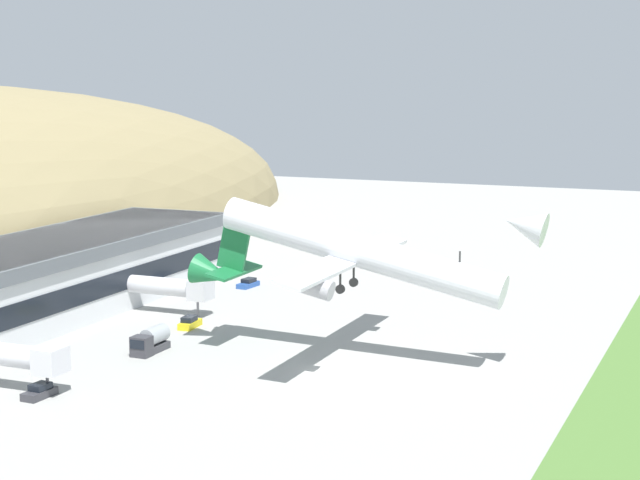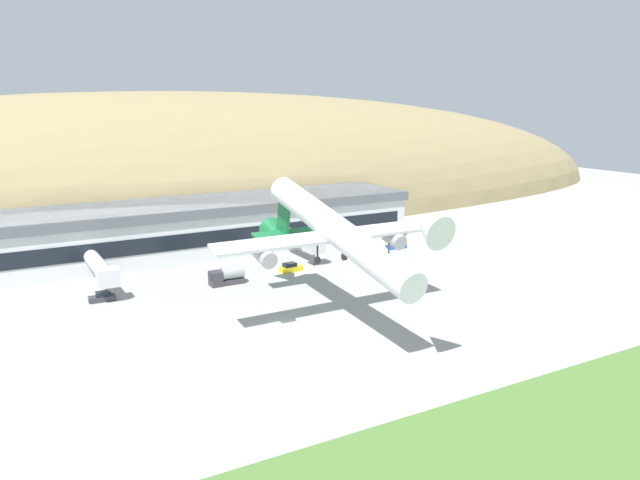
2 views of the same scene
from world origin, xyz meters
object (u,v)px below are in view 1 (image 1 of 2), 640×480
object	(u,v)px
cargo_airplane	(353,253)
service_car_2	(248,283)
jetway_1	(174,287)
fuel_truck	(151,341)
service_car_0	(40,392)
jetway_0	(6,355)
service_car_1	(190,323)

from	to	relation	value
cargo_airplane	service_car_2	size ratio (longest dim) A/B	9.99
jetway_1	fuel_truck	xyz separation A→B (m)	(-19.57, -8.00, -2.51)
service_car_2	jetway_1	bearing A→B (deg)	177.50
cargo_airplane	service_car_2	world-z (taller)	cargo_airplane
jetway_1	service_car_0	distance (m)	41.02
jetway_0	service_car_2	world-z (taller)	jetway_0
cargo_airplane	service_car_0	xyz separation A→B (m)	(-27.78, 25.52, -12.52)
service_car_0	service_car_2	distance (m)	62.41
jetway_0	fuel_truck	size ratio (longest dim) A/B	2.67
service_car_1	fuel_truck	distance (m)	13.48
service_car_0	service_car_2	size ratio (longest dim) A/B	0.92
jetway_0	jetway_1	bearing A→B (deg)	2.59
service_car_1	fuel_truck	size ratio (longest dim) A/B	0.72
jetway_1	service_car_2	size ratio (longest dim) A/B	2.87
jetway_0	fuel_truck	world-z (taller)	jetway_0
service_car_1	jetway_0	bearing A→B (deg)	172.73
service_car_0	service_car_1	xyz separation A→B (m)	(34.04, 0.81, 0.04)
jetway_0	service_car_1	bearing A→B (deg)	-7.27
service_car_0	fuel_truck	size ratio (longest dim) A/B	0.68
jetway_1	service_car_1	size ratio (longest dim) A/B	2.93
jetway_1	service_car_2	distance (m)	22.10
fuel_truck	jetway_1	bearing A→B (deg)	22.24
cargo_airplane	service_car_0	distance (m)	39.75
cargo_airplane	fuel_truck	size ratio (longest dim) A/B	7.38
service_car_0	jetway_1	bearing A→B (deg)	9.59
cargo_airplane	fuel_truck	distance (m)	27.89
service_car_0	service_car_1	world-z (taller)	service_car_1
jetway_1	cargo_airplane	size ratio (longest dim) A/B	0.29
service_car_1	fuel_truck	xyz separation A→B (m)	(-13.31, -2.00, 0.80)
jetway_1	service_car_1	xyz separation A→B (m)	(-6.27, -6.00, -3.31)
fuel_truck	service_car_0	bearing A→B (deg)	176.72
jetway_0	jetway_1	world-z (taller)	same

